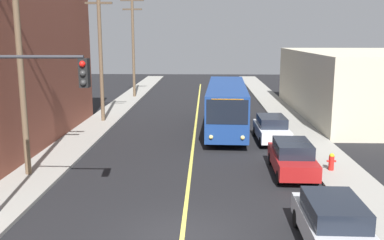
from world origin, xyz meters
The scene contains 14 objects.
ground_plane centered at (0.00, 0.00, 0.00)m, with size 120.00×120.00×0.00m, color black.
sidewalk_left centered at (-7.25, 10.00, 0.07)m, with size 2.50×90.00×0.15m, color gray.
sidewalk_right centered at (7.25, 10.00, 0.07)m, with size 2.50×90.00×0.15m, color gray.
lane_stripe_center centered at (0.00, 15.00, 0.01)m, with size 0.16×60.00×0.01m, color #D8CC4C.
building_right_warehouse centered at (14.49, 22.53, 2.64)m, with size 12.00×19.19×5.28m.
city_bus centered at (2.20, 16.43, 1.82)m, with size 3.04×12.23×3.20m.
parked_car_silver centered at (4.74, -0.68, 0.84)m, with size 1.88×4.43×1.62m.
parked_car_red centered at (4.91, 6.68, 0.84)m, with size 1.91×4.44×1.62m.
parked_car_white centered at (4.87, 13.15, 0.84)m, with size 1.85×4.42×1.62m.
utility_pole_near centered at (-7.59, 5.88, 5.56)m, with size 2.40×0.28×9.82m.
utility_pole_mid centered at (-7.10, 18.77, 5.76)m, with size 2.40×0.28×10.22m.
utility_pole_far centered at (-6.87, 31.96, 5.92)m, with size 2.40×0.28×10.52m.
traffic_signal_left_corner centered at (-5.41, 1.47, 4.30)m, with size 3.75×0.48×6.00m.
fire_hydrant centered at (6.85, 6.93, 0.58)m, with size 0.44×0.26×0.84m.
Camera 1 is at (0.76, -13.27, 6.59)m, focal length 40.23 mm.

